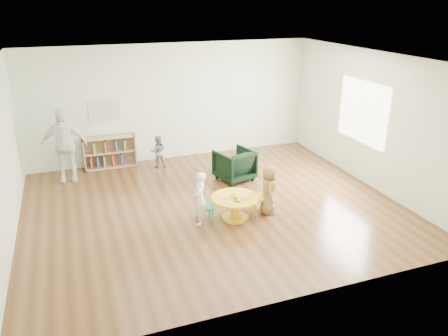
% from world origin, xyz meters
% --- Properties ---
extents(room, '(7.10, 7.00, 2.80)m').
position_xyz_m(room, '(0.01, 0.00, 1.89)').
color(room, '#53321A').
rests_on(room, ground).
extents(activity_table, '(0.86, 0.86, 0.47)m').
position_xyz_m(activity_table, '(0.23, -0.61, 0.30)').
color(activity_table, yellow).
rests_on(activity_table, ground).
extents(kid_chair_left, '(0.31, 0.31, 0.54)m').
position_xyz_m(kid_chair_left, '(-0.35, -0.49, 0.29)').
color(kid_chair_left, '#1C9B6E').
rests_on(kid_chair_left, ground).
extents(kid_chair_right, '(0.33, 0.33, 0.57)m').
position_xyz_m(kid_chair_right, '(0.81, -0.50, 0.31)').
color(kid_chair_right, yellow).
rests_on(kid_chair_right, ground).
extents(bookshelf, '(1.20, 0.30, 0.75)m').
position_xyz_m(bookshelf, '(-1.61, 2.86, 0.37)').
color(bookshelf, tan).
rests_on(bookshelf, ground).
extents(alphabet_poster, '(0.74, 0.01, 0.54)m').
position_xyz_m(alphabet_poster, '(-1.60, 2.98, 1.35)').
color(alphabet_poster, white).
rests_on(alphabet_poster, ground).
extents(armchair, '(0.91, 0.93, 0.68)m').
position_xyz_m(armchair, '(0.89, 1.11, 0.34)').
color(armchair, black).
rests_on(armchair, ground).
extents(child_left, '(0.36, 0.42, 0.97)m').
position_xyz_m(child_left, '(-0.42, -0.57, 0.49)').
color(child_left, white).
rests_on(child_left, ground).
extents(child_right, '(0.43, 0.53, 0.93)m').
position_xyz_m(child_right, '(0.89, -0.59, 0.47)').
color(child_right, gold).
rests_on(child_right, ground).
extents(toddler, '(0.43, 0.37, 0.78)m').
position_xyz_m(toddler, '(-0.53, 2.43, 0.39)').
color(toddler, '#181F3E').
rests_on(toddler, ground).
extents(adult_caretaker, '(0.98, 0.47, 1.63)m').
position_xyz_m(adult_caretaker, '(-2.58, 2.32, 0.82)').
color(adult_caretaker, white).
rests_on(adult_caretaker, ground).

